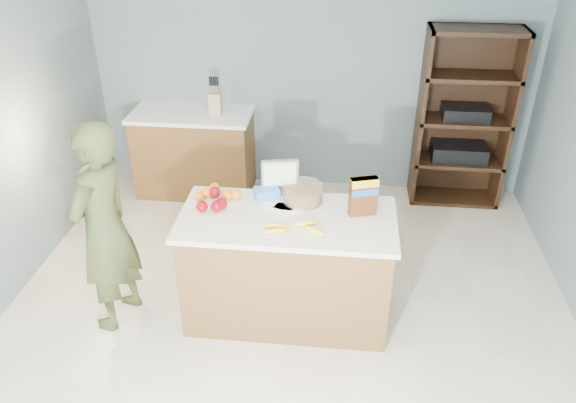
# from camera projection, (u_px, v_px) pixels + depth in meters

# --- Properties ---
(floor) EXTENTS (4.50, 5.00, 0.02)m
(floor) POSITION_uv_depth(u_px,v_px,m) (283.00, 340.00, 4.21)
(floor) COLOR beige
(floor) RESTS_ON ground
(walls) EXTENTS (4.52, 5.02, 2.51)m
(walls) POSITION_uv_depth(u_px,v_px,m) (282.00, 138.00, 3.37)
(walls) COLOR slate
(walls) RESTS_ON ground
(counter_peninsula) EXTENTS (1.56, 0.76, 0.90)m
(counter_peninsula) POSITION_uv_depth(u_px,v_px,m) (287.00, 271.00, 4.25)
(counter_peninsula) COLOR brown
(counter_peninsula) RESTS_ON ground
(back_cabinet) EXTENTS (1.24, 0.62, 0.90)m
(back_cabinet) POSITION_uv_depth(u_px,v_px,m) (195.00, 152.00, 5.97)
(back_cabinet) COLOR brown
(back_cabinet) RESTS_ON ground
(shelving_unit) EXTENTS (0.90, 0.40, 1.80)m
(shelving_unit) POSITION_uv_depth(u_px,v_px,m) (462.00, 121.00, 5.64)
(shelving_unit) COLOR black
(shelving_unit) RESTS_ON ground
(person) EXTENTS (0.52, 0.67, 1.64)m
(person) POSITION_uv_depth(u_px,v_px,m) (104.00, 229.00, 4.02)
(person) COLOR #394120
(person) RESTS_ON ground
(knife_block) EXTENTS (0.12, 0.10, 0.31)m
(knife_block) POSITION_uv_depth(u_px,v_px,m) (215.00, 103.00, 5.65)
(knife_block) COLOR tan
(knife_block) RESTS_ON back_cabinet
(envelopes) EXTENTS (0.31, 0.18, 0.00)m
(envelopes) POSITION_uv_depth(u_px,v_px,m) (284.00, 207.00, 4.12)
(envelopes) COLOR white
(envelopes) RESTS_ON counter_peninsula
(bananas) EXTENTS (0.44, 0.21, 0.04)m
(bananas) POSITION_uv_depth(u_px,v_px,m) (293.00, 228.00, 3.85)
(bananas) COLOR yellow
(bananas) RESTS_ON counter_peninsula
(apples) EXTENTS (0.22, 0.30, 0.09)m
(apples) POSITION_uv_depth(u_px,v_px,m) (214.00, 202.00, 4.10)
(apples) COLOR maroon
(apples) RESTS_ON counter_peninsula
(oranges) EXTENTS (0.34, 0.22, 0.08)m
(oranges) POSITION_uv_depth(u_px,v_px,m) (217.00, 193.00, 4.22)
(oranges) COLOR orange
(oranges) RESTS_ON counter_peninsula
(blue_carton) EXTENTS (0.21, 0.18, 0.08)m
(blue_carton) POSITION_uv_depth(u_px,v_px,m) (267.00, 193.00, 4.22)
(blue_carton) COLOR blue
(blue_carton) RESTS_ON counter_peninsula
(salad_bowl) EXTENTS (0.30, 0.30, 0.13)m
(salad_bowl) POSITION_uv_depth(u_px,v_px,m) (303.00, 194.00, 4.17)
(salad_bowl) COLOR #267219
(salad_bowl) RESTS_ON counter_peninsula
(tv) EXTENTS (0.28, 0.12, 0.28)m
(tv) POSITION_uv_depth(u_px,v_px,m) (280.00, 175.00, 4.22)
(tv) COLOR silver
(tv) RESTS_ON counter_peninsula
(cereal_box) EXTENTS (0.21, 0.13, 0.29)m
(cereal_box) POSITION_uv_depth(u_px,v_px,m) (363.00, 194.00, 3.95)
(cereal_box) COLOR #592B14
(cereal_box) RESTS_ON counter_peninsula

